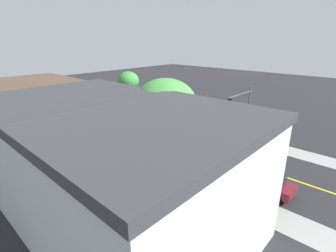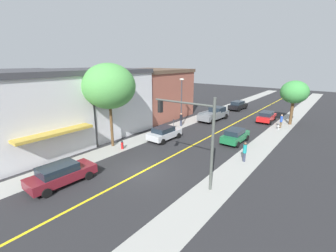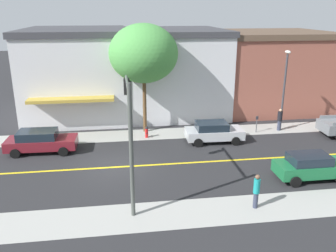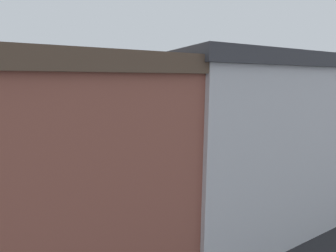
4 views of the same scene
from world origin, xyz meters
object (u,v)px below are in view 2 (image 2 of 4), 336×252
object	(u,v)px
maroon_sedan_left_curb	(61,174)
green_sedan_right_curb	(235,136)
street_tree_right_corner	(294,92)
fire_hydrant	(122,145)
pedestrian_blue_shirt	(281,121)
grey_pickup_truck	(214,114)
traffic_light_mast	(194,127)
pedestrian_black_shirt	(181,119)
black_sedan_left_curb	(238,105)
small_dog	(278,126)
red_sedan_right_curb	(267,116)
silver_sedan_left_curb	(164,133)
pedestrian_teal_shirt	(245,151)
street_lamp	(181,97)
street_tree_left_near	(109,86)
parking_meter	(174,123)

from	to	relation	value
maroon_sedan_left_curb	green_sedan_right_curb	xyz separation A→B (m)	(6.44, 16.27, -0.01)
street_tree_right_corner	fire_hydrant	distance (m)	24.23
pedestrian_blue_shirt	grey_pickup_truck	bearing A→B (deg)	100.44
traffic_light_mast	pedestrian_black_shirt	distance (m)	15.93
green_sedan_right_curb	grey_pickup_truck	xyz separation A→B (m)	(-6.44, 7.82, 0.14)
traffic_light_mast	black_sedan_left_curb	bearing A→B (deg)	-74.90
small_dog	red_sedan_right_curb	bearing A→B (deg)	-169.06
red_sedan_right_curb	silver_sedan_left_curb	size ratio (longest dim) A/B	1.09
pedestrian_teal_shirt	black_sedan_left_curb	bearing A→B (deg)	100.13
red_sedan_right_curb	pedestrian_black_shirt	distance (m)	12.91
street_tree_right_corner	small_dog	size ratio (longest dim) A/B	8.36
street_lamp	green_sedan_right_curb	xyz separation A→B (m)	(8.60, -2.16, -3.18)
street_tree_right_corner	street_lamp	bearing A→B (deg)	-139.89
street_tree_left_near	silver_sedan_left_curb	distance (m)	7.90
green_sedan_right_curb	grey_pickup_truck	size ratio (longest dim) A/B	0.68
small_dog	green_sedan_right_curb	bearing A→B (deg)	-41.89
pedestrian_teal_shirt	small_dog	bearing A→B (deg)	78.03
parking_meter	pedestrian_black_shirt	bearing A→B (deg)	96.39
silver_sedan_left_curb	pedestrian_black_shirt	distance (m)	6.26
green_sedan_right_curb	pedestrian_black_shirt	xyz separation A→B (m)	(-8.52, 2.02, 0.15)
fire_hydrant	black_sedan_left_curb	distance (m)	26.44
black_sedan_left_curb	small_dog	bearing A→B (deg)	-132.59
street_tree_left_near	street_tree_right_corner	distance (m)	24.69
small_dog	pedestrian_teal_shirt	bearing A→B (deg)	-25.09
street_lamp	grey_pickup_truck	bearing A→B (deg)	69.07
grey_pickup_truck	fire_hydrant	bearing A→B (deg)	176.40
street_tree_right_corner	small_dog	distance (m)	5.56
street_tree_left_near	maroon_sedan_left_curb	bearing A→B (deg)	-65.79
grey_pickup_truck	small_dog	world-z (taller)	grey_pickup_truck
street_tree_left_near	fire_hydrant	bearing A→B (deg)	-0.05
street_tree_right_corner	fire_hydrant	world-z (taller)	street_tree_right_corner
street_tree_right_corner	pedestrian_teal_shirt	size ratio (longest dim) A/B	3.39
street_tree_left_near	grey_pickup_truck	size ratio (longest dim) A/B	1.39
parking_meter	grey_pickup_truck	size ratio (longest dim) A/B	0.22
fire_hydrant	pedestrian_blue_shirt	size ratio (longest dim) A/B	0.48
grey_pickup_truck	silver_sedan_left_curb	bearing A→B (deg)	-178.49
grey_pickup_truck	pedestrian_teal_shirt	xyz separation A→B (m)	(9.04, -12.14, 0.03)
street_tree_left_near	street_tree_right_corner	world-z (taller)	street_tree_left_near
fire_hydrant	pedestrian_teal_shirt	distance (m)	11.82
traffic_light_mast	silver_sedan_left_curb	world-z (taller)	traffic_light_mast
green_sedan_right_curb	pedestrian_black_shirt	size ratio (longest dim) A/B	2.31
street_tree_right_corner	street_lamp	world-z (taller)	street_lamp
parking_meter	small_dog	xyz separation A→B (m)	(10.74, 8.49, -0.52)
silver_sedan_left_curb	small_dog	distance (m)	15.47
traffic_light_mast	green_sedan_right_curb	distance (m)	10.96
silver_sedan_left_curb	grey_pickup_truck	size ratio (longest dim) A/B	0.70
street_tree_left_near	fire_hydrant	xyz separation A→B (m)	(1.48, -0.00, -5.79)
black_sedan_left_curb	grey_pickup_truck	distance (m)	9.74
fire_hydrant	traffic_light_mast	distance (m)	10.13
fire_hydrant	pedestrian_blue_shirt	distance (m)	21.14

